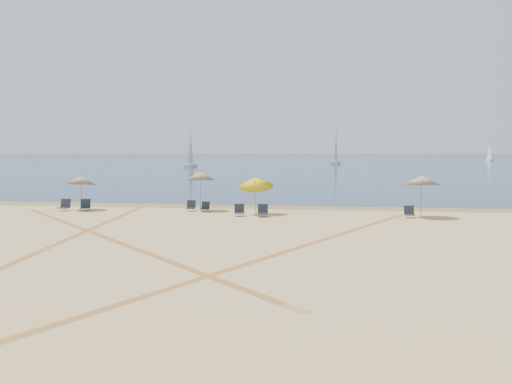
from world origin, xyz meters
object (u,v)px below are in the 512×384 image
at_px(umbrella_2, 200,176).
at_px(chair_4, 205,207).
at_px(chair_1, 65,205).
at_px(sailboat_2, 489,153).
at_px(umbrella_1, 81,180).
at_px(umbrella_4, 421,180).
at_px(chair_3, 191,206).
at_px(chair_7, 409,212).
at_px(sailboat_1, 191,156).
at_px(chair_2, 85,206).
at_px(chair_6, 263,211).
at_px(umbrella_3, 256,182).
at_px(chair_5, 239,211).
at_px(sailboat_0, 336,154).

xyz_separation_m(umbrella_2, chair_4, (0.42, -0.53, -1.93)).
xyz_separation_m(chair_1, sailboat_2, (62.48, 155.61, 1.96)).
bearing_deg(umbrella_2, umbrella_1, -174.74).
xyz_separation_m(umbrella_4, sailboat_2, (40.67, 155.92, 0.17)).
distance_m(chair_3, sailboat_2, 163.91).
bearing_deg(umbrella_4, sailboat_2, 75.38).
distance_m(chair_7, sailboat_1, 91.31).
relative_size(umbrella_2, sailboat_2, 0.34).
xyz_separation_m(chair_2, chair_7, (19.83, -0.77, -0.03)).
bearing_deg(chair_6, sailboat_2, 62.85).
xyz_separation_m(umbrella_4, chair_7, (-0.68, -0.31, -1.82)).
bearing_deg(chair_3, umbrella_3, -23.78).
xyz_separation_m(chair_2, sailboat_1, (-15.18, 83.54, 1.94)).
xyz_separation_m(chair_4, sailboat_2, (53.59, 154.76, 2.02)).
xyz_separation_m(umbrella_1, umbrella_4, (21.04, -0.98, 0.22)).
bearing_deg(chair_4, chair_1, -171.73).
bearing_deg(chair_2, chair_6, -27.89).
bearing_deg(chair_4, sailboat_2, 73.76).
distance_m(umbrella_4, chair_6, 9.22).
relative_size(umbrella_3, sailboat_1, 0.33).
bearing_deg(chair_2, chair_3, -12.60).
relative_size(umbrella_2, chair_7, 3.77).
xyz_separation_m(umbrella_4, chair_1, (-21.82, 0.32, -1.79)).
bearing_deg(chair_3, umbrella_2, 22.57).
bearing_deg(sailboat_1, chair_5, -70.04).
relative_size(chair_3, chair_5, 0.93).
bearing_deg(sailboat_1, chair_2, -76.33).
xyz_separation_m(umbrella_2, chair_2, (-7.16, -1.22, -1.87)).
bearing_deg(umbrella_3, chair_6, -63.44).
xyz_separation_m(umbrella_4, chair_2, (-20.51, 0.46, -1.79)).
bearing_deg(umbrella_2, chair_4, -51.20).
relative_size(sailboat_0, sailboat_1, 1.15).
xyz_separation_m(chair_6, sailboat_0, (2.90, 112.05, 2.30)).
height_order(chair_2, chair_6, chair_2).
bearing_deg(chair_2, chair_4, -15.16).
distance_m(chair_4, chair_5, 3.26).
bearing_deg(chair_5, chair_2, 161.29).
height_order(chair_4, chair_7, chair_7).
bearing_deg(chair_6, sailboat_1, 97.84).
bearing_deg(chair_5, chair_1, 162.86).
bearing_deg(umbrella_3, chair_3, 163.89).
bearing_deg(sailboat_2, chair_2, -116.77).
height_order(umbrella_4, chair_2, umbrella_4).
height_order(chair_1, chair_2, chair_1).
height_order(umbrella_2, umbrella_3, umbrella_2).
bearing_deg(chair_3, chair_1, 179.89).
distance_m(umbrella_2, umbrella_4, 13.46).
bearing_deg(chair_3, sailboat_2, 62.88).
bearing_deg(umbrella_2, umbrella_3, -22.43).
relative_size(umbrella_1, umbrella_4, 0.92).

